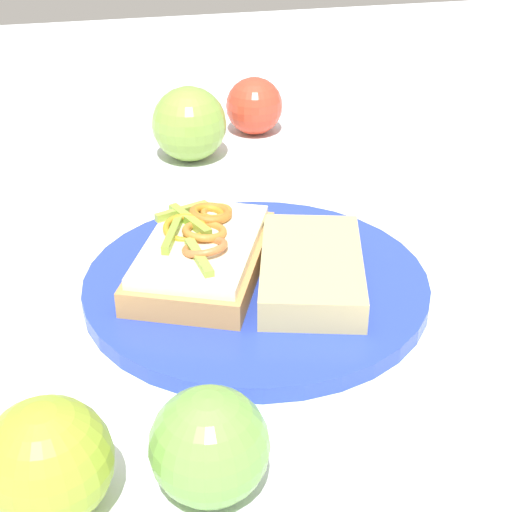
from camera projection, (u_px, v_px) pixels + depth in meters
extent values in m
plane|color=silver|center=(256.00, 291.00, 0.64)|extent=(2.00, 2.00, 0.00)
cylinder|color=#2841B3|center=(256.00, 284.00, 0.63)|extent=(0.28, 0.28, 0.01)
cube|color=tan|center=(202.00, 261.00, 0.63)|extent=(0.18, 0.15, 0.02)
cube|color=#F5E8C1|center=(201.00, 245.00, 0.62)|extent=(0.16, 0.14, 0.01)
torus|color=#A86725|center=(210.00, 213.00, 0.65)|extent=(0.05, 0.05, 0.01)
torus|color=#C26B39|center=(205.00, 249.00, 0.60)|extent=(0.04, 0.04, 0.02)
torus|color=#BA821F|center=(185.00, 228.00, 0.63)|extent=(0.05, 0.05, 0.01)
torus|color=#C07629|center=(216.00, 212.00, 0.66)|extent=(0.04, 0.04, 0.01)
torus|color=#B47B1F|center=(208.00, 213.00, 0.65)|extent=(0.04, 0.04, 0.01)
torus|color=#C1762E|center=(204.00, 231.00, 0.63)|extent=(0.05, 0.05, 0.01)
cube|color=#89AD38|center=(190.00, 221.00, 0.64)|extent=(0.06, 0.03, 0.01)
cube|color=#80AA36|center=(172.00, 234.00, 0.62)|extent=(0.05, 0.02, 0.01)
cube|color=#8EAA3D|center=(182.00, 211.00, 0.66)|extent=(0.02, 0.05, 0.01)
cube|color=#86A940|center=(199.00, 257.00, 0.59)|extent=(0.06, 0.01, 0.01)
cube|color=tan|center=(311.00, 269.00, 0.62)|extent=(0.16, 0.12, 0.03)
sphere|color=#6CA345|center=(209.00, 446.00, 0.43)|extent=(0.08, 0.08, 0.07)
sphere|color=red|center=(254.00, 106.00, 0.93)|extent=(0.10, 0.10, 0.07)
sphere|color=#8FAC2F|center=(48.00, 461.00, 0.42)|extent=(0.10, 0.10, 0.07)
sphere|color=#7EA340|center=(189.00, 124.00, 0.86)|extent=(0.11, 0.11, 0.08)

